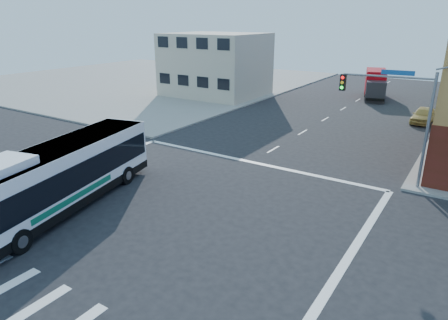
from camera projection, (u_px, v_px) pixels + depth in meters
The scene contains 7 objects.
ground at pixel (164, 213), 21.26m from camera, with size 120.00×120.00×0.00m, color black.
sidewalk_nw at pixel (144, 80), 66.84m from camera, with size 50.00×50.00×0.15m, color gray.
building_west at pixel (215, 65), 52.33m from camera, with size 12.06×10.06×8.00m.
signal_mast_ne at pixel (398, 105), 23.32m from camera, with size 7.91×1.13×8.07m.
transit_bus at pixel (59, 176), 21.12m from camera, with size 5.60×13.32×3.86m.
box_truck at pixel (375, 85), 51.18m from camera, with size 4.21×8.16×3.53m.
parked_car at pixel (424, 115), 39.33m from camera, with size 1.82×4.52×1.54m, color tan.
Camera 1 is at (13.07, -14.26, 9.80)m, focal length 32.00 mm.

